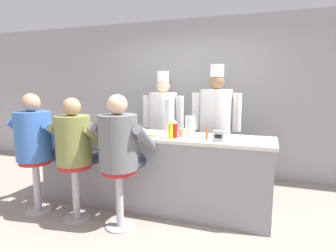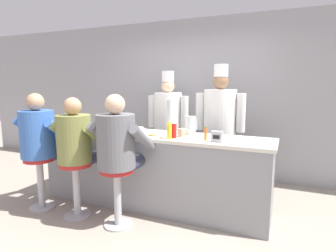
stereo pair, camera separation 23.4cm
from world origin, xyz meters
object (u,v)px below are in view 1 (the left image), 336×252
Objects in this scene: cereal_bowl at (69,128)px; napkin_dispenser_chrome at (219,136)px; water_pitcher_clear at (190,125)px; diner_seated_grey at (120,146)px; coffee_mug_tan at (182,132)px; hot_sauce_bottle_orange at (207,133)px; cook_in_whites_near at (163,121)px; coffee_mug_white at (140,131)px; diner_seated_olive at (75,144)px; ketchup_bottle_red at (175,129)px; cup_stack_steel at (168,116)px; breakfast_plate at (153,136)px; mustard_bottle_yellow at (170,130)px; diner_seated_blue at (36,139)px; cook_in_whites_far at (216,122)px.

napkin_dispenser_chrome is at bearing -3.00° from cereal_bowl.
water_pitcher_clear is 1.56× the size of cereal_bowl.
coffee_mug_tan is at bearing 47.04° from diner_seated_grey.
cook_in_whites_near is at bearing 129.73° from hot_sauce_bottle_orange.
coffee_mug_white is 1.00m from napkin_dispenser_chrome.
diner_seated_olive reaches higher than napkin_dispenser_chrome.
napkin_dispenser_chrome is at bearing -19.56° from hot_sauce_bottle_orange.
ketchup_bottle_red is 1.77× the size of coffee_mug_white.
cook_in_whites_near reaches higher than cup_stack_steel.
water_pitcher_clear is at bearing 53.42° from diner_seated_grey.
water_pitcher_clear is 1.86× the size of napkin_dispenser_chrome.
napkin_dispenser_chrome is at bearing 2.26° from breakfast_plate.
napkin_dispenser_chrome is 0.09× the size of diner_seated_olive.
mustard_bottle_yellow is at bearing -67.62° from cup_stack_steel.
cook_in_whites_near reaches higher than mustard_bottle_yellow.
diner_seated_olive reaches higher than hot_sauce_bottle_orange.
breakfast_plate is 0.60× the size of cup_stack_steel.
cook_in_whites_near is at bearing 57.49° from diner_seated_blue.
diner_seated_olive is at bearing -153.20° from breakfast_plate.
cup_stack_steel reaches higher than coffee_mug_tan.
diner_seated_olive reaches higher than ketchup_bottle_red.
water_pitcher_clear is at bearing 24.45° from coffee_mug_white.
cereal_bowl is 2.11m from cook_in_whites_far.
water_pitcher_clear is at bearing 78.48° from coffee_mug_tan.
cereal_bowl reaches higher than breakfast_plate.
diner_seated_grey is (-1.00, -0.44, -0.10)m from napkin_dispenser_chrome.
diner_seated_olive is at bearing -152.60° from coffee_mug_tan.
coffee_mug_white reaches higher than cereal_bowl.
coffee_mug_tan is 0.08× the size of cook_in_whites_near.
napkin_dispenser_chrome is at bearing -4.68° from coffee_mug_white.
cook_in_whites_far is (0.25, 0.92, 0.02)m from coffee_mug_tan.
mustard_bottle_yellow is at bearing -109.34° from ketchup_bottle_red.
cook_in_whites_near reaches higher than water_pitcher_clear.
diner_seated_blue reaches higher than coffee_mug_white.
hot_sauce_bottle_orange is at bearing -1.72° from cereal_bowl.
diner_seated_blue is 0.82× the size of cook_in_whites_near.
diner_seated_olive is (0.58, -0.00, -0.02)m from diner_seated_blue.
diner_seated_olive is (-0.84, -0.85, -0.27)m from cup_stack_steel.
coffee_mug_tan is at bearing 6.36° from coffee_mug_white.
ketchup_bottle_red is 0.48m from coffee_mug_white.
cook_in_whites_far reaches higher than ketchup_bottle_red.
ketchup_bottle_red is at bearing -6.13° from coffee_mug_white.
diner_seated_olive is at bearing -0.22° from diner_seated_blue.
cup_stack_steel is at bearing 12.50° from cereal_bowl.
breakfast_plate is at bearing -26.47° from coffee_mug_white.
water_pitcher_clear reaches higher than coffee_mug_white.
diner_seated_grey is (-0.00, -0.52, -0.09)m from coffee_mug_white.
napkin_dispenser_chrome is 1.64m from cook_in_whites_near.
water_pitcher_clear is at bearing 34.00° from diner_seated_olive.
cereal_bowl is 0.10× the size of diner_seated_olive.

